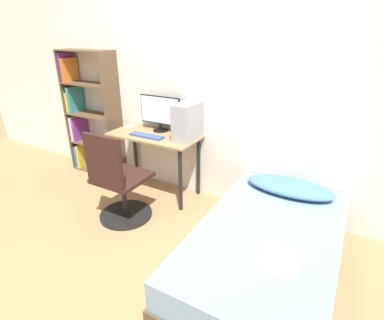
% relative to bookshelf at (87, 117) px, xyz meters
% --- Properties ---
extents(ground_plane, '(14.00, 14.00, 0.00)m').
position_rel_bookshelf_xyz_m(ground_plane, '(1.65, -1.32, -0.77)').
color(ground_plane, '#9E754C').
extents(wall_back, '(8.00, 0.05, 2.50)m').
position_rel_bookshelf_xyz_m(wall_back, '(1.65, 0.17, 0.48)').
color(wall_back, silver).
rests_on(wall_back, ground_plane).
extents(desk, '(1.05, 0.51, 0.74)m').
position_rel_bookshelf_xyz_m(desk, '(1.18, -0.11, -0.16)').
color(desk, '#997047').
rests_on(desk, ground_plane).
extents(bookshelf, '(0.76, 0.30, 1.62)m').
position_rel_bookshelf_xyz_m(bookshelf, '(0.00, 0.00, 0.00)').
color(bookshelf, brown).
rests_on(bookshelf, ground_plane).
extents(office_chair, '(0.55, 0.55, 0.97)m').
position_rel_bookshelf_xyz_m(office_chair, '(1.20, -0.76, -0.39)').
color(office_chair, black).
rests_on(office_chair, ground_plane).
extents(bed, '(1.05, 1.84, 0.42)m').
position_rel_bookshelf_xyz_m(bed, '(2.74, -0.77, -0.56)').
color(bed, '#4C3D2D').
rests_on(bed, ground_plane).
extents(pillow, '(0.80, 0.36, 0.11)m').
position_rel_bookshelf_xyz_m(pillow, '(2.74, -0.11, -0.29)').
color(pillow, teal).
rests_on(pillow, bed).
extents(magazine, '(0.24, 0.32, 0.01)m').
position_rel_bookshelf_xyz_m(magazine, '(2.89, -1.06, -0.34)').
color(magazine, silver).
rests_on(magazine, bed).
extents(monitor, '(0.53, 0.18, 0.41)m').
position_rel_bookshelf_xyz_m(monitor, '(1.17, 0.05, 0.20)').
color(monitor, black).
rests_on(monitor, desk).
extents(keyboard, '(0.41, 0.11, 0.02)m').
position_rel_bookshelf_xyz_m(keyboard, '(1.16, -0.21, -0.02)').
color(keyboard, '#33477A').
rests_on(keyboard, desk).
extents(pc_tower, '(0.19, 0.36, 0.39)m').
position_rel_bookshelf_xyz_m(pc_tower, '(1.59, -0.05, 0.17)').
color(pc_tower, '#99999E').
rests_on(pc_tower, desk).
extents(phone, '(0.07, 0.14, 0.01)m').
position_rel_bookshelf_xyz_m(phone, '(0.74, -0.02, -0.02)').
color(phone, '#B7B7BC').
rests_on(phone, desk).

